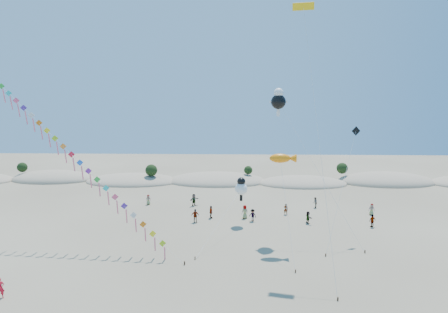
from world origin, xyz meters
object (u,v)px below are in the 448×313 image
(fish_kite, at_px, (283,158))
(flyer_foreground, at_px, (0,288))
(parafoil_kite, at_px, (304,13))
(kite_train, at_px, (56,140))

(fish_kite, distance_m, flyer_foreground, 27.72)
(flyer_foreground, bearing_deg, parafoil_kite, -12.88)
(parafoil_kite, bearing_deg, kite_train, 176.31)
(fish_kite, relative_size, flyer_foreground, 5.87)
(kite_train, xyz_separation_m, flyer_foreground, (0.81, -12.49, -10.42))
(fish_kite, xyz_separation_m, parafoil_kite, (1.56, -0.94, 14.32))
(parafoil_kite, distance_m, flyer_foreground, 35.72)
(fish_kite, bearing_deg, parafoil_kite, -31.10)
(kite_train, height_order, flyer_foreground, kite_train)
(kite_train, relative_size, flyer_foreground, 16.37)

